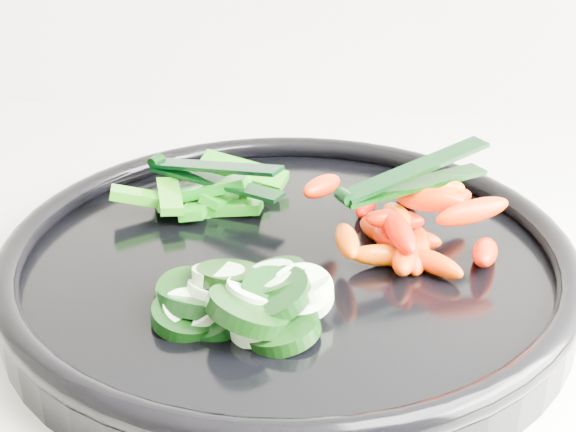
# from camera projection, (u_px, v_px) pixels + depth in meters

# --- Properties ---
(veggie_tray) EXTENTS (0.46, 0.46, 0.04)m
(veggie_tray) POSITION_uv_depth(u_px,v_px,m) (288.00, 263.00, 0.53)
(veggie_tray) COLOR black
(veggie_tray) RESTS_ON counter
(cucumber_pile) EXTENTS (0.12, 0.10, 0.04)m
(cucumber_pile) POSITION_uv_depth(u_px,v_px,m) (237.00, 299.00, 0.47)
(cucumber_pile) COLOR black
(cucumber_pile) RESTS_ON veggie_tray
(carrot_pile) EXTENTS (0.14, 0.14, 0.05)m
(carrot_pile) POSITION_uv_depth(u_px,v_px,m) (408.00, 223.00, 0.53)
(carrot_pile) COLOR #DE3B00
(carrot_pile) RESTS_ON veggie_tray
(pepper_pile) EXTENTS (0.13, 0.09, 0.04)m
(pepper_pile) POSITION_uv_depth(u_px,v_px,m) (210.00, 193.00, 0.60)
(pepper_pile) COLOR #11730A
(pepper_pile) RESTS_ON veggie_tray
(tong_carrot) EXTENTS (0.10, 0.08, 0.02)m
(tong_carrot) POSITION_uv_depth(u_px,v_px,m) (411.00, 178.00, 0.52)
(tong_carrot) COLOR black
(tong_carrot) RESTS_ON carrot_pile
(tong_pepper) EXTENTS (0.11, 0.06, 0.02)m
(tong_pepper) POSITION_uv_depth(u_px,v_px,m) (211.00, 173.00, 0.59)
(tong_pepper) COLOR black
(tong_pepper) RESTS_ON pepper_pile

